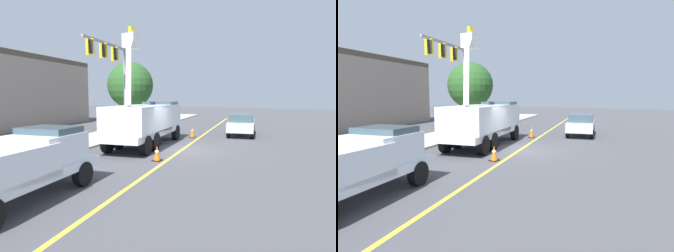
{
  "view_description": "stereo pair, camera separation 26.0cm",
  "coord_description": "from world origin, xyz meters",
  "views": [
    {
      "loc": [
        -14.6,
        -7.04,
        3.09
      ],
      "look_at": [
        -0.47,
        0.64,
        1.4
      ],
      "focal_mm": 30.63,
      "sensor_mm": 36.0,
      "label": 1
    },
    {
      "loc": [
        -14.47,
        -7.27,
        3.09
      ],
      "look_at": [
        -0.47,
        0.64,
        1.4
      ],
      "focal_mm": 30.63,
      "sensor_mm": 36.0,
      "label": 2
    }
  ],
  "objects": [
    {
      "name": "passing_minivan",
      "position": [
        7.86,
        -1.42,
        0.97
      ],
      "size": [
        5.08,
        2.78,
        1.69
      ],
      "color": "silver",
      "rests_on": "ground"
    },
    {
      "name": "sidewalk_far_side",
      "position": [
        -1.35,
        6.9,
        0.06
      ],
      "size": [
        59.58,
        15.03,
        0.12
      ],
      "primitive_type": "cube",
      "rotation": [
        0.0,
        0.0,
        0.19
      ],
      "color": "#B2ADA3",
      "rests_on": "ground"
    },
    {
      "name": "lane_centre_stripe",
      "position": [
        0.0,
        0.0,
        0.0
      ],
      "size": [
        49.1,
        9.74,
        0.01
      ],
      "primitive_type": "cube",
      "rotation": [
        0.0,
        0.0,
        0.19
      ],
      "color": "yellow",
      "rests_on": "ground"
    },
    {
      "name": "street_tree_right",
      "position": [
        7.82,
        9.23,
        4.11
      ],
      "size": [
        4.34,
        4.34,
        6.29
      ],
      "color": "brown",
      "rests_on": "ground"
    },
    {
      "name": "service_pickup_truck",
      "position": [
        -9.57,
        0.71,
        1.12
      ],
      "size": [
        5.9,
        3.13,
        2.06
      ],
      "color": "white",
      "rests_on": "ground"
    },
    {
      "name": "ground",
      "position": [
        0.0,
        0.0,
        0.0
      ],
      "size": [
        120.0,
        120.0,
        0.0
      ],
      "primitive_type": "plane",
      "color": "#47474C"
    },
    {
      "name": "utility_bucket_truck",
      "position": [
        0.47,
        2.7,
        1.63
      ],
      "size": [
        8.53,
        4.03,
        7.55
      ],
      "color": "white",
      "rests_on": "ground"
    },
    {
      "name": "traffic_signal_mast",
      "position": [
        2.11,
        6.53,
        5.24
      ],
      "size": [
        5.7,
        1.33,
        7.52
      ],
      "color": "gray",
      "rests_on": "ground"
    },
    {
      "name": "traffic_cone_mid_rear",
      "position": [
        4.89,
        1.49,
        0.41
      ],
      "size": [
        0.4,
        0.4,
        0.84
      ],
      "color": "black",
      "rests_on": "ground"
    },
    {
      "name": "traffic_cone_mid_front",
      "position": [
        -3.04,
        -0.16,
        0.36
      ],
      "size": [
        0.4,
        0.4,
        0.73
      ],
      "color": "black",
      "rests_on": "ground"
    }
  ]
}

